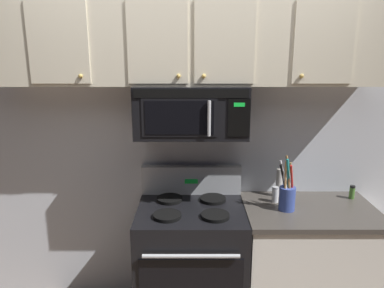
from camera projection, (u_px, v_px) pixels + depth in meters
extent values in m
cube|color=silver|center=(192.00, 134.00, 2.84)|extent=(5.20, 0.10, 2.70)
cube|color=black|center=(192.00, 265.00, 2.71)|extent=(0.76, 0.64, 0.90)
cylinder|color=#B7BABF|center=(192.00, 256.00, 2.29)|extent=(0.61, 0.03, 0.03)
cube|color=#B7BABF|center=(192.00, 180.00, 2.85)|extent=(0.76, 0.07, 0.22)
cube|color=#19D83F|center=(192.00, 181.00, 2.81)|extent=(0.10, 0.00, 0.04)
cylinder|color=black|center=(168.00, 216.00, 2.46)|extent=(0.19, 0.19, 0.02)
cylinder|color=black|center=(216.00, 216.00, 2.46)|extent=(0.19, 0.19, 0.02)
cylinder|color=black|center=(170.00, 199.00, 2.73)|extent=(0.19, 0.19, 0.02)
cylinder|color=black|center=(214.00, 199.00, 2.73)|extent=(0.19, 0.19, 0.02)
cube|color=black|center=(192.00, 110.00, 2.55)|extent=(0.76, 0.39, 0.35)
cube|color=black|center=(192.00, 94.00, 2.32)|extent=(0.73, 0.01, 0.06)
cube|color=black|center=(180.00, 118.00, 2.36)|extent=(0.49, 0.01, 0.25)
cube|color=black|center=(180.00, 118.00, 2.36)|extent=(0.44, 0.01, 0.22)
cube|color=black|center=(240.00, 118.00, 2.36)|extent=(0.14, 0.01, 0.25)
cube|color=#19D83F|center=(240.00, 105.00, 2.33)|extent=(0.07, 0.00, 0.03)
cylinder|color=#B7BABF|center=(210.00, 119.00, 2.34)|extent=(0.02, 0.02, 0.23)
cube|color=beige|center=(192.00, 43.00, 2.47)|extent=(2.50, 0.33, 0.55)
cube|color=beige|center=(59.00, 43.00, 2.30)|extent=(0.38, 0.01, 0.51)
sphere|color=tan|center=(81.00, 76.00, 2.34)|extent=(0.03, 0.03, 0.03)
cube|color=beige|center=(158.00, 43.00, 2.30)|extent=(0.38, 0.01, 0.51)
sphere|color=tan|center=(179.00, 76.00, 2.34)|extent=(0.03, 0.03, 0.03)
cube|color=beige|center=(226.00, 43.00, 2.30)|extent=(0.38, 0.01, 0.51)
sphere|color=tan|center=(205.00, 76.00, 2.34)|extent=(0.03, 0.03, 0.03)
cube|color=beige|center=(325.00, 43.00, 2.30)|extent=(0.38, 0.01, 0.51)
sphere|color=tan|center=(303.00, 76.00, 2.34)|extent=(0.03, 0.03, 0.03)
cube|color=white|center=(306.00, 267.00, 2.72)|extent=(0.90, 0.62, 0.86)
cube|color=#423D38|center=(311.00, 210.00, 2.61)|extent=(0.93, 0.65, 0.03)
cylinder|color=#384C9E|center=(288.00, 199.00, 2.55)|extent=(0.11, 0.11, 0.17)
cylinder|color=black|center=(285.00, 181.00, 2.52)|extent=(0.08, 0.04, 0.25)
cylinder|color=teal|center=(289.00, 179.00, 2.52)|extent=(0.05, 0.04, 0.28)
cylinder|color=olive|center=(289.00, 178.00, 2.52)|extent=(0.05, 0.07, 0.30)
cylinder|color=silver|center=(285.00, 180.00, 2.51)|extent=(0.08, 0.05, 0.27)
cylinder|color=#BCBCC1|center=(288.00, 181.00, 2.55)|extent=(0.06, 0.04, 0.23)
cylinder|color=red|center=(293.00, 181.00, 2.51)|extent=(0.06, 0.06, 0.25)
cylinder|color=#A87A47|center=(286.00, 180.00, 2.51)|extent=(0.02, 0.04, 0.26)
cylinder|color=tan|center=(289.00, 180.00, 2.53)|extent=(0.02, 0.05, 0.26)
cylinder|color=white|center=(276.00, 196.00, 2.69)|extent=(0.05, 0.05, 0.10)
cylinder|color=#B7BABF|center=(276.00, 188.00, 2.68)|extent=(0.05, 0.05, 0.02)
cylinder|color=#B7B2A8|center=(280.00, 183.00, 2.78)|extent=(0.05, 0.05, 0.22)
cylinder|color=#4C7F33|center=(353.00, 193.00, 2.76)|extent=(0.04, 0.04, 0.09)
cylinder|color=black|center=(354.00, 187.00, 2.74)|extent=(0.04, 0.04, 0.02)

